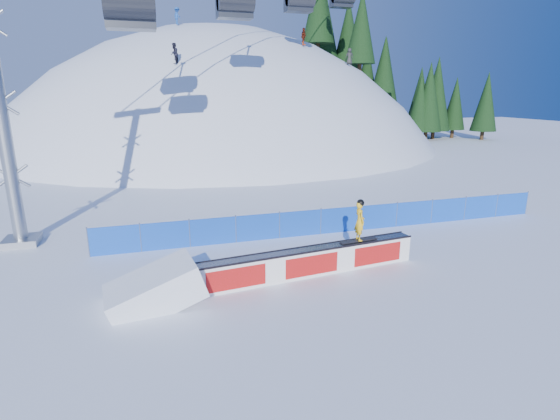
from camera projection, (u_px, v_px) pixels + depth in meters
name	position (u px, v px, depth m)	size (l,w,h in m)	color
ground	(390.00, 267.00, 16.53)	(160.00, 160.00, 0.00)	white
snow_hill	(221.00, 275.00, 60.03)	(64.00, 64.00, 64.00)	silver
treeline	(395.00, 69.00, 58.85)	(25.19, 13.93, 21.72)	#322214
safety_fence	(340.00, 220.00, 20.52)	(22.05, 0.05, 1.30)	blue
rail_box	(308.00, 262.00, 15.71)	(8.64, 1.56, 1.04)	white
snow_ramp	(156.00, 303.00, 13.78)	(2.85, 1.90, 1.07)	white
snowboarder	(360.00, 221.00, 16.16)	(1.55, 0.56, 1.60)	black
distant_skiers	(242.00, 38.00, 42.43)	(19.33, 11.70, 6.11)	black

